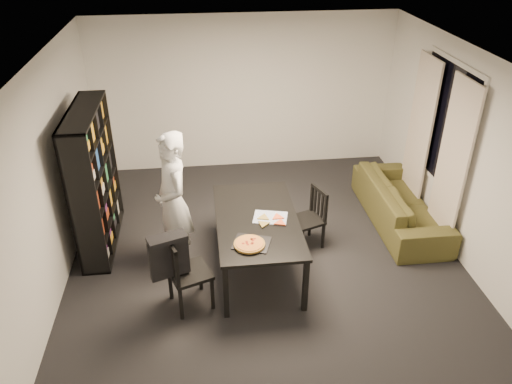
{
  "coord_description": "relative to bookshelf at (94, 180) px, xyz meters",
  "views": [
    {
      "loc": [
        -0.75,
        -5.26,
        4.01
      ],
      "look_at": [
        -0.14,
        -0.12,
        1.05
      ],
      "focal_mm": 35.0,
      "sensor_mm": 36.0,
      "label": 1
    }
  ],
  "objects": [
    {
      "name": "room",
      "position": [
        2.16,
        -0.6,
        0.35
      ],
      "size": [
        5.01,
        5.51,
        2.61
      ],
      "color": "black",
      "rests_on": "ground"
    },
    {
      "name": "window_pane",
      "position": [
        4.64,
        -0.0,
        0.55
      ],
      "size": [
        0.02,
        1.4,
        1.6
      ],
      "primitive_type": "cube",
      "color": "black",
      "rests_on": "room"
    },
    {
      "name": "window_frame",
      "position": [
        4.64,
        -0.0,
        0.55
      ],
      "size": [
        0.03,
        1.52,
        1.72
      ],
      "primitive_type": "cube",
      "color": "white",
      "rests_on": "room"
    },
    {
      "name": "curtain_left",
      "position": [
        4.56,
        -0.52,
        0.2
      ],
      "size": [
        0.03,
        0.7,
        2.25
      ],
      "primitive_type": "cube",
      "color": "beige",
      "rests_on": "room"
    },
    {
      "name": "curtain_right",
      "position": [
        4.56,
        0.52,
        0.2
      ],
      "size": [
        0.03,
        0.7,
        2.25
      ],
      "primitive_type": "cube",
      "color": "beige",
      "rests_on": "room"
    },
    {
      "name": "bookshelf",
      "position": [
        0.0,
        0.0,
        0.0
      ],
      "size": [
        0.35,
        1.5,
        1.9
      ],
      "primitive_type": "cube",
      "color": "black",
      "rests_on": "room"
    },
    {
      "name": "dining_table",
      "position": [
        2.02,
        -0.82,
        -0.28
      ],
      "size": [
        0.98,
        1.77,
        0.74
      ],
      "color": "black",
      "rests_on": "room"
    },
    {
      "name": "chair_left",
      "position": [
        1.1,
        -1.43,
        -0.42
      ],
      "size": [
        0.56,
        0.56,
        0.94
      ],
      "rotation": [
        0.0,
        0.0,
        1.92
      ],
      "color": "black",
      "rests_on": "room"
    },
    {
      "name": "chair_right",
      "position": [
        2.81,
        -0.39,
        -0.48
      ],
      "size": [
        0.49,
        0.49,
        0.83
      ],
      "rotation": [
        0.0,
        0.0,
        -1.21
      ],
      "color": "black",
      "rests_on": "room"
    },
    {
      "name": "draped_jacket",
      "position": [
        0.98,
        -1.47,
        -0.18
      ],
      "size": [
        0.45,
        0.31,
        0.52
      ],
      "rotation": [
        0.0,
        0.0,
        1.92
      ],
      "color": "black",
      "rests_on": "chair_left"
    },
    {
      "name": "person",
      "position": [
        1.02,
        -0.59,
        -0.05
      ],
      "size": [
        0.62,
        0.76,
        1.8
      ],
      "primitive_type": "imported",
      "rotation": [
        0.0,
        0.0,
        -1.23
      ],
      "color": "silver",
      "rests_on": "room"
    },
    {
      "name": "baking_tray",
      "position": [
        1.9,
        -1.33,
        -0.21
      ],
      "size": [
        0.48,
        0.43,
        0.01
      ],
      "primitive_type": "cube",
      "rotation": [
        0.0,
        0.0,
        -0.34
      ],
      "color": "black",
      "rests_on": "dining_table"
    },
    {
      "name": "pepperoni_pizza",
      "position": [
        1.87,
        -1.37,
        -0.19
      ],
      "size": [
        0.35,
        0.35,
        0.03
      ],
      "rotation": [
        0.0,
        0.0,
        0.32
      ],
      "color": "olive",
      "rests_on": "dining_table"
    },
    {
      "name": "kitchen_towel",
      "position": [
        2.18,
        -0.83,
        -0.21
      ],
      "size": [
        0.46,
        0.39,
        0.01
      ],
      "primitive_type": "cube",
      "rotation": [
        0.0,
        0.0,
        -0.25
      ],
      "color": "silver",
      "rests_on": "dining_table"
    },
    {
      "name": "pizza_slices",
      "position": [
        2.18,
        -0.9,
        -0.2
      ],
      "size": [
        0.44,
        0.4,
        0.01
      ],
      "primitive_type": null,
      "rotation": [
        0.0,
        0.0,
        -0.26
      ],
      "color": "#D47E42",
      "rests_on": "dining_table"
    },
    {
      "name": "sofa",
      "position": [
        4.21,
        0.01,
        -0.65
      ],
      "size": [
        0.81,
        2.08,
        0.61
      ],
      "primitive_type": "imported",
      "rotation": [
        0.0,
        0.0,
        1.57
      ],
      "color": "#40411A",
      "rests_on": "room"
    }
  ]
}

